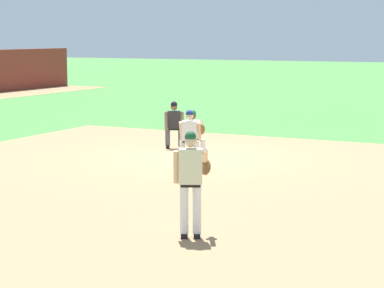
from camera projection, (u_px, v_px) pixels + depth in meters
The scene contains 8 objects.
ground_plane at pixel (194, 158), 21.37m from camera, with size 160.00×160.00×0.00m, color #47843D.
infield_dirt_patch at pixel (193, 188), 17.13m from camera, with size 18.00×18.00×0.01m, color #A87F56.
first_base_bag at pixel (194, 156), 21.36m from camera, with size 0.38×0.38×0.09m, color white.
baseball at pixel (199, 193), 16.44m from camera, with size 0.07×0.07×0.07m, color white.
pitcher at pixel (192, 177), 12.78m from camera, with size 0.83×0.59×1.86m.
first_baseman at pixel (193, 131), 21.56m from camera, with size 0.83×1.00×1.34m.
baserunner at pixel (189, 134), 20.40m from camera, with size 0.56×0.66×1.46m.
umpire at pixel (174, 123), 23.07m from camera, with size 0.62×0.68×1.46m.
Camera 1 is at (-18.90, -9.36, 3.46)m, focal length 70.00 mm.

